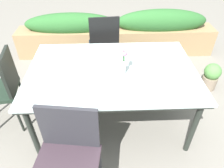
{
  "coord_description": "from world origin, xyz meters",
  "views": [
    {
      "loc": [
        -0.11,
        -1.72,
        1.94
      ],
      "look_at": [
        -0.04,
        0.01,
        0.54
      ],
      "focal_mm": 33.42,
      "sensor_mm": 36.0,
      "label": 1
    }
  ],
  "objects_px": {
    "chair_far_side": "(104,44)",
    "chair_near_left": "(67,157)",
    "flower_vase": "(123,62)",
    "dining_table": "(112,74)",
    "potted_plant": "(211,76)",
    "planter_box": "(117,34)",
    "chair_end_left": "(2,86)"
  },
  "relations": [
    {
      "from": "potted_plant",
      "to": "chair_far_side",
      "type": "bearing_deg",
      "value": 167.38
    },
    {
      "from": "chair_far_side",
      "to": "chair_near_left",
      "type": "bearing_deg",
      "value": -104.57
    },
    {
      "from": "flower_vase",
      "to": "chair_end_left",
      "type": "bearing_deg",
      "value": 176.48
    },
    {
      "from": "dining_table",
      "to": "planter_box",
      "type": "relative_size",
      "value": 0.51
    },
    {
      "from": "chair_far_side",
      "to": "planter_box",
      "type": "distance_m",
      "value": 0.78
    },
    {
      "from": "potted_plant",
      "to": "chair_end_left",
      "type": "bearing_deg",
      "value": -168.56
    },
    {
      "from": "chair_far_side",
      "to": "chair_end_left",
      "type": "relative_size",
      "value": 1.07
    },
    {
      "from": "flower_vase",
      "to": "planter_box",
      "type": "bearing_deg",
      "value": 88.39
    },
    {
      "from": "dining_table",
      "to": "potted_plant",
      "type": "xyz_separation_m",
      "value": [
        1.4,
        0.53,
        -0.47
      ]
    },
    {
      "from": "chair_end_left",
      "to": "potted_plant",
      "type": "height_order",
      "value": "chair_end_left"
    },
    {
      "from": "flower_vase",
      "to": "dining_table",
      "type": "bearing_deg",
      "value": 147.22
    },
    {
      "from": "flower_vase",
      "to": "potted_plant",
      "type": "distance_m",
      "value": 1.57
    },
    {
      "from": "chair_near_left",
      "to": "planter_box",
      "type": "xyz_separation_m",
      "value": [
        0.52,
        2.44,
        -0.18
      ]
    },
    {
      "from": "planter_box",
      "to": "potted_plant",
      "type": "height_order",
      "value": "planter_box"
    },
    {
      "from": "chair_far_side",
      "to": "dining_table",
      "type": "bearing_deg",
      "value": -89.72
    },
    {
      "from": "chair_end_left",
      "to": "potted_plant",
      "type": "relative_size",
      "value": 2.33
    },
    {
      "from": "chair_far_side",
      "to": "flower_vase",
      "type": "xyz_separation_m",
      "value": [
        0.18,
        -0.93,
        0.3
      ]
    },
    {
      "from": "chair_end_left",
      "to": "dining_table",
      "type": "bearing_deg",
      "value": -98.53
    },
    {
      "from": "chair_near_left",
      "to": "chair_far_side",
      "type": "height_order",
      "value": "chair_far_side"
    },
    {
      "from": "chair_far_side",
      "to": "potted_plant",
      "type": "height_order",
      "value": "chair_far_side"
    },
    {
      "from": "chair_far_side",
      "to": "potted_plant",
      "type": "relative_size",
      "value": 2.48
    },
    {
      "from": "dining_table",
      "to": "flower_vase",
      "type": "bearing_deg",
      "value": -32.78
    },
    {
      "from": "potted_plant",
      "to": "dining_table",
      "type": "bearing_deg",
      "value": -159.35
    },
    {
      "from": "dining_table",
      "to": "chair_near_left",
      "type": "relative_size",
      "value": 1.86
    },
    {
      "from": "dining_table",
      "to": "planter_box",
      "type": "distance_m",
      "value": 1.62
    },
    {
      "from": "chair_near_left",
      "to": "planter_box",
      "type": "distance_m",
      "value": 2.51
    },
    {
      "from": "chair_near_left",
      "to": "chair_end_left",
      "type": "bearing_deg",
      "value": -40.16
    },
    {
      "from": "flower_vase",
      "to": "potted_plant",
      "type": "xyz_separation_m",
      "value": [
        1.3,
        0.6,
        -0.65
      ]
    },
    {
      "from": "chair_near_left",
      "to": "chair_far_side",
      "type": "bearing_deg",
      "value": -92.11
    },
    {
      "from": "chair_end_left",
      "to": "flower_vase",
      "type": "xyz_separation_m",
      "value": [
        1.27,
        -0.08,
        0.32
      ]
    },
    {
      "from": "dining_table",
      "to": "potted_plant",
      "type": "bearing_deg",
      "value": 20.65
    },
    {
      "from": "chair_end_left",
      "to": "chair_near_left",
      "type": "bearing_deg",
      "value": -145.83
    }
  ]
}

